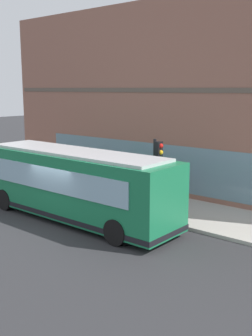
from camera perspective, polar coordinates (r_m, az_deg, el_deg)
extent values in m
plane|color=#2D2D30|center=(18.04, -8.73, -7.52)|extent=(120.00, 120.00, 0.00)
cube|color=#B2ADA3|center=(21.14, 0.52, -4.40)|extent=(3.87, 40.00, 0.15)
cube|color=#8C5B4C|center=(25.44, 9.49, 9.50)|extent=(8.43, 22.49, 10.18)
cube|color=brown|center=(22.03, 4.05, 10.73)|extent=(0.36, 22.04, 0.24)
cube|color=slate|center=(22.33, 3.76, 0.42)|extent=(0.12, 15.74, 2.40)
cube|color=#197247|center=(18.03, -7.13, -2.20)|extent=(2.52, 10.01, 2.70)
cube|color=silver|center=(17.77, -7.24, 2.23)|extent=(2.15, 9.01, 0.12)
cube|color=#8CB2C6|center=(21.80, -16.12, 0.95)|extent=(2.20, 0.09, 1.20)
cube|color=#8CB2C6|center=(18.81, -4.33, -0.34)|extent=(0.08, 8.20, 1.00)
cube|color=#8CB2C6|center=(17.13, -10.28, -1.62)|extent=(0.08, 8.20, 1.00)
cube|color=black|center=(18.33, -7.05, -5.76)|extent=(2.56, 10.05, 0.20)
cylinder|color=black|center=(21.68, -11.34, -3.07)|extent=(0.30, 1.00, 1.00)
cylinder|color=black|center=(20.38, -16.39, -4.21)|extent=(0.30, 1.00, 1.00)
cylinder|color=black|center=(16.96, 3.76, -6.84)|extent=(0.30, 1.00, 1.00)
cylinder|color=black|center=(15.27, -1.42, -8.88)|extent=(0.30, 1.00, 1.00)
cylinder|color=black|center=(17.94, 3.97, -1.37)|extent=(0.14, 0.14, 3.41)
cube|color=black|center=(17.62, 4.52, 2.22)|extent=(0.32, 0.24, 0.90)
sphere|color=red|center=(17.50, 4.88, 3.09)|extent=(0.20, 0.20, 0.20)
sphere|color=yellow|center=(17.54, 4.86, 2.18)|extent=(0.20, 0.20, 0.20)
sphere|color=green|center=(17.59, 4.85, 1.28)|extent=(0.20, 0.20, 0.20)
cylinder|color=yellow|center=(20.41, 1.62, -3.95)|extent=(0.24, 0.24, 0.55)
sphere|color=yellow|center=(20.32, 1.62, -2.98)|extent=(0.22, 0.22, 0.22)
cylinder|color=yellow|center=(20.30, 1.99, -3.89)|extent=(0.10, 0.12, 0.10)
cylinder|color=yellow|center=(20.53, 1.91, -3.72)|extent=(0.12, 0.10, 0.10)
cylinder|color=#B23338|center=(20.42, 6.81, -3.61)|extent=(0.14, 0.14, 0.83)
cylinder|color=#B23338|center=(20.57, 7.07, -3.51)|extent=(0.14, 0.14, 0.83)
cylinder|color=#8C3F8C|center=(20.33, 6.99, -1.54)|extent=(0.32, 0.32, 0.66)
sphere|color=beige|center=(20.23, 7.02, -0.32)|extent=(0.22, 0.22, 0.22)
cylinder|color=#B23338|center=(24.50, -11.88, -1.34)|extent=(0.14, 0.14, 0.81)
cylinder|color=#B23338|center=(24.38, -11.58, -1.39)|extent=(0.14, 0.14, 0.81)
cylinder|color=gold|center=(24.30, -11.80, 0.30)|extent=(0.32, 0.32, 0.64)
sphere|color=#9E704C|center=(24.22, -11.84, 1.29)|extent=(0.22, 0.22, 0.22)
cube|color=#197233|center=(21.96, -6.39, -2.47)|extent=(0.44, 0.40, 0.90)
cube|color=#8CB2C6|center=(21.77, -6.02, -2.10)|extent=(0.35, 0.03, 0.30)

